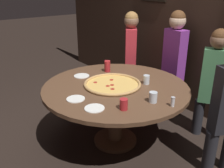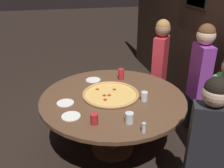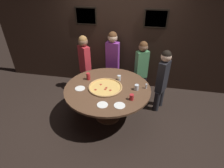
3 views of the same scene
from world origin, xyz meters
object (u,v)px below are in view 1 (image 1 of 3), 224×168
(giant_pizza, at_px, (112,84))
(drink_cup_front_edge, at_px, (153,97))
(drink_cup_near_right, at_px, (107,66))
(drink_cup_beside_pizza, at_px, (146,80))
(white_plate_far_back, at_px, (94,108))
(condiment_shaker, at_px, (173,102))
(white_plate_left_side, at_px, (76,99))
(drink_cup_near_left, at_px, (124,104))
(white_plate_right_side, at_px, (82,76))
(diner_far_left, at_px, (130,53))
(dining_table, at_px, (116,96))
(diner_centre_back, at_px, (174,57))
(diner_far_right, at_px, (213,79))

(giant_pizza, distance_m, drink_cup_front_edge, 0.59)
(drink_cup_near_right, xyz_separation_m, drink_cup_beside_pizza, (0.62, 0.09, -0.02))
(white_plate_far_back, relative_size, condiment_shaker, 1.94)
(white_plate_left_side, bearing_deg, drink_cup_near_left, 27.48)
(giant_pizza, height_order, white_plate_right_side, giant_pizza)
(drink_cup_near_left, distance_m, diner_far_left, 1.71)
(white_plate_right_side, bearing_deg, white_plate_far_back, -23.91)
(drink_cup_beside_pizza, height_order, white_plate_far_back, drink_cup_beside_pizza)
(dining_table, bearing_deg, condiment_shaker, 8.09)
(diner_centre_back, bearing_deg, condiment_shaker, 134.62)
(drink_cup_beside_pizza, xyz_separation_m, white_plate_left_side, (-0.14, -0.85, -0.05))
(drink_cup_near_left, relative_size, drink_cup_beside_pizza, 1.01)
(diner_far_left, xyz_separation_m, diner_centre_back, (0.63, 0.26, 0.03))
(white_plate_left_side, bearing_deg, diner_far_left, 118.52)
(giant_pizza, relative_size, diner_centre_back, 0.44)
(drink_cup_front_edge, relative_size, drink_cup_near_left, 1.00)
(drink_cup_beside_pizza, relative_size, diner_far_right, 0.08)
(white_plate_far_back, bearing_deg, diner_centre_back, 104.58)
(drink_cup_front_edge, bearing_deg, white_plate_left_side, -132.73)
(condiment_shaker, bearing_deg, drink_cup_beside_pizza, 159.26)
(drink_cup_beside_pizza, relative_size, diner_far_left, 0.07)
(drink_cup_near_right, height_order, white_plate_left_side, drink_cup_near_right)
(giant_pizza, xyz_separation_m, white_plate_right_side, (-0.46, -0.12, -0.01))
(white_plate_right_side, bearing_deg, diner_far_right, 46.22)
(condiment_shaker, relative_size, diner_far_left, 0.07)
(dining_table, relative_size, diner_far_right, 1.21)
(drink_cup_beside_pizza, bearing_deg, drink_cup_near_right, -171.53)
(drink_cup_beside_pizza, distance_m, condiment_shaker, 0.59)
(drink_cup_near_left, relative_size, white_plate_far_back, 0.56)
(condiment_shaker, bearing_deg, diner_far_right, 98.21)
(giant_pizza, relative_size, white_plate_right_side, 3.42)
(diner_far_left, bearing_deg, drink_cup_near_right, 153.98)
(white_plate_left_side, xyz_separation_m, diner_far_right, (0.56, 1.54, 0.02))
(dining_table, xyz_separation_m, white_plate_far_back, (0.31, -0.50, 0.13))
(white_plate_right_side, bearing_deg, dining_table, 15.61)
(drink_cup_near_right, bearing_deg, diner_centre_back, 70.96)
(diner_far_right, bearing_deg, white_plate_far_back, 48.69)
(white_plate_far_back, bearing_deg, drink_cup_front_edge, 65.70)
(white_plate_far_back, relative_size, diner_centre_back, 0.13)
(dining_table, bearing_deg, diner_far_right, 59.37)
(dining_table, relative_size, drink_cup_near_left, 15.60)
(drink_cup_front_edge, bearing_deg, drink_cup_near_right, 168.92)
(giant_pizza, relative_size, drink_cup_front_edge, 6.17)
(dining_table, relative_size, drink_cup_front_edge, 15.59)
(drink_cup_front_edge, distance_m, drink_cup_near_right, 1.01)
(drink_cup_beside_pizza, xyz_separation_m, condiment_shaker, (0.55, -0.21, -0.00))
(giant_pizza, bearing_deg, dining_table, 23.07)
(drink_cup_front_edge, relative_size, diner_far_left, 0.07)
(white_plate_right_side, height_order, condiment_shaker, condiment_shaker)
(drink_cup_front_edge, height_order, white_plate_right_side, drink_cup_front_edge)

